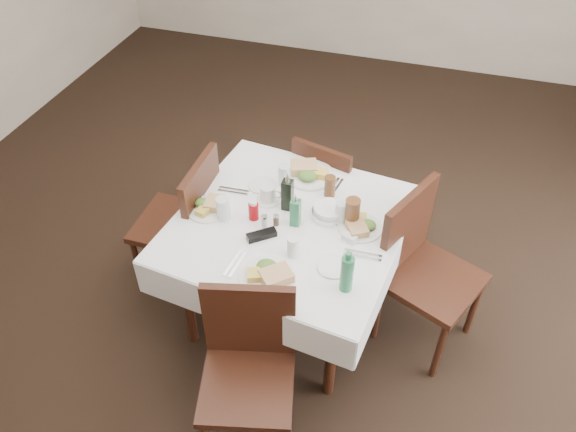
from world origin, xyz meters
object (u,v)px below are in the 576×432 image
object	(u,v)px
oil_cruet_dark	(287,194)
water_e	(342,212)
chair_west	(188,217)
coffee_mug	(268,194)
water_s	(293,247)
chair_south	(249,360)
chair_east	(421,262)
water_w	(223,209)
water_n	(285,175)
ketchup_bottle	(254,210)
bread_basket	(329,212)
dining_table	(289,233)
green_bottle	(347,273)
chair_north	(327,186)
oil_cruet_green	(295,211)

from	to	relation	value
oil_cruet_dark	water_e	bearing A→B (deg)	-3.48
chair_west	coffee_mug	world-z (taller)	chair_west
water_s	oil_cruet_dark	bearing A→B (deg)	111.68
chair_west	chair_south	bearing A→B (deg)	-49.84
chair_east	water_w	world-z (taller)	chair_east
water_n	chair_west	bearing A→B (deg)	-157.21
chair_south	water_n	bearing A→B (deg)	98.15
water_w	ketchup_bottle	world-z (taller)	water_w
chair_south	bread_basket	distance (m)	0.92
water_n	water_s	size ratio (longest dim) A/B	1.13
ketchup_bottle	dining_table	bearing A→B (deg)	9.97
green_bottle	bread_basket	bearing A→B (deg)	112.97
coffee_mug	water_e	bearing A→B (deg)	-5.98
chair_south	dining_table	bearing A→B (deg)	92.33
chair_east	coffee_mug	world-z (taller)	chair_east
water_w	water_s	bearing A→B (deg)	-19.28
dining_table	bread_basket	world-z (taller)	bread_basket
water_w	coffee_mug	size ratio (longest dim) A/B	0.90
dining_table	chair_north	size ratio (longest dim) A/B	1.55
water_s	water_n	bearing A→B (deg)	111.73
chair_north	oil_cruet_green	xyz separation A→B (m)	(-0.02, -0.69, 0.36)
oil_cruet_green	dining_table	bearing A→B (deg)	164.61
oil_cruet_green	ketchup_bottle	size ratio (longest dim) A/B	1.74
oil_cruet_green	coffee_mug	world-z (taller)	oil_cruet_green
chair_north	chair_east	distance (m)	0.90
chair_south	water_n	size ratio (longest dim) A/B	7.05
chair_west	water_e	world-z (taller)	chair_west
chair_south	water_e	xyz separation A→B (m)	(0.24, 0.84, 0.30)
chair_east	bread_basket	bearing A→B (deg)	179.22
dining_table	coffee_mug	size ratio (longest dim) A/B	8.83
water_n	ketchup_bottle	size ratio (longest dim) A/B	1.09
oil_cruet_dark	coffee_mug	bearing A→B (deg)	167.72
chair_east	water_w	size ratio (longest dim) A/B	7.26
bread_basket	coffee_mug	world-z (taller)	coffee_mug
bread_basket	green_bottle	bearing A→B (deg)	-67.03
water_n	oil_cruet_dark	world-z (taller)	oil_cruet_dark
water_w	bread_basket	xyz separation A→B (m)	(0.55, 0.19, -0.04)
water_w	green_bottle	xyz separation A→B (m)	(0.75, -0.30, 0.04)
oil_cruet_green	water_s	bearing A→B (deg)	-76.33
chair_west	oil_cruet_green	xyz separation A→B (m)	(0.71, -0.09, 0.30)
chair_east	coffee_mug	distance (m)	0.93
chair_west	coffee_mug	size ratio (longest dim) A/B	6.37
oil_cruet_dark	green_bottle	distance (m)	0.66
water_e	ketchup_bottle	xyz separation A→B (m)	(-0.46, -0.12, -0.01)
chair_east	oil_cruet_green	distance (m)	0.76
ketchup_bottle	chair_west	bearing A→B (deg)	167.22
chair_north	water_n	size ratio (longest dim) A/B	6.59
chair_west	water_e	xyz separation A→B (m)	(0.94, 0.01, 0.27)
ketchup_bottle	green_bottle	distance (m)	0.69
ketchup_bottle	coffee_mug	size ratio (longest dim) A/B	0.79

